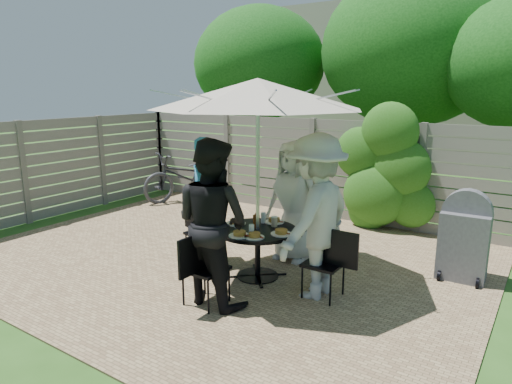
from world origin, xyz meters
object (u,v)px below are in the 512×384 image
Objects in this scene: chair_left at (203,244)px; person_front at (212,222)px; plate_right at (281,232)px; bbq_grill at (464,239)px; plate_front at (239,234)px; syrup_jug at (256,221)px; bicycle at (187,176)px; plate_extra at (254,236)px; person_left at (209,202)px; plate_back at (274,221)px; glass_front at (252,230)px; glass_left at (236,222)px; person_right at (316,217)px; coffee_cup at (274,222)px; person_back at (294,201)px; chair_back at (298,237)px; glass_back at (263,218)px; chair_front at (205,283)px; umbrella at (258,94)px; chair_right at (324,277)px; patio_table at (258,244)px; plate_left at (236,222)px.

person_front is (0.91, -0.89, 0.69)m from chair_left.
bbq_grill is (1.83, 1.44, -0.15)m from plate_right.
plate_front is at bearing -13.65° from chair_left.
bicycle is at bearing 143.63° from syrup_jug.
person_left is at bearing 159.70° from plate_extra.
glass_front reaches higher than plate_back.
plate_extra is at bearing -59.32° from syrup_jug.
bicycle reaches higher than plate_back.
plate_front is 4.70m from bicycle.
person_right is at bearing 1.74° from glass_left.
chair_left is 0.86m from glass_left.
coffee_cup is 2.40m from bbq_grill.
chair_back is at bearing 89.67° from person_back.
glass_back is 0.07× the size of bicycle.
chair_back is 1.93m from chair_front.
person_left is (-0.83, 0.05, -1.44)m from umbrella.
syrup_jug reaches higher than glass_left.
person_front is at bearing -88.26° from glass_back.
chair_right is 5.33m from bicycle.
plate_back is at bearing 86.24° from umbrella.
patio_table is 0.56× the size of person_right.
plate_front is at bearing -93.76° from plate_back.
person_right is 7.36× the size of plate_front.
person_left is 0.98m from glass_front.
bicycle is at bearing 146.58° from coffee_cup.
glass_left is at bearing -100.42° from person_left.
person_back is 1.40m from chair_right.
umbrella is 1.56× the size of person_left.
plate_front is at bearing -21.27° from bicycle.
chair_front is 3.36× the size of plate_left.
chair_left is 0.74m from plate_left.
bbq_grill is at bearing 108.48° from chair_back.
plate_extra reaches higher than patio_table.
chair_back reaches higher than chair_right.
plate_left and plate_extra have the same top height.
glass_left is (-0.21, 0.74, -0.21)m from person_front.
plate_extra is 1.71× the size of glass_front.
person_back reaches higher than bbq_grill.
bicycle is (-3.52, 2.40, -0.20)m from glass_back.
patio_table is 1.25× the size of chair_right.
person_back is 14.20× the size of coffee_cup.
chair_back is at bearing -48.43° from chair_right.
person_back reaches higher than plate_left.
plate_right is (0.42, 0.94, 0.42)m from chair_front.
plate_front is 0.19m from plate_extra.
coffee_cup is (-0.05, 0.52, 0.04)m from plate_extra.
person_front is (-0.12, -1.79, 0.64)m from chair_back.
umbrella is 2.28m from chair_left.
plate_extra is (0.16, -0.31, 0.22)m from patio_table.
chair_front is 1.12m from syrup_jug.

